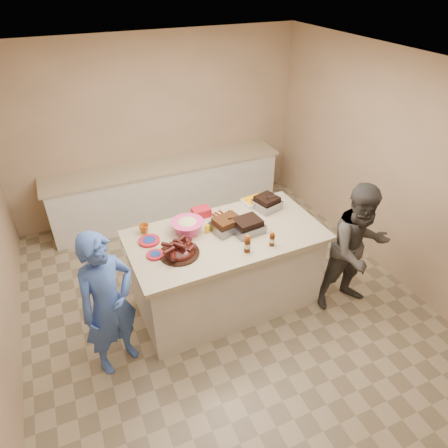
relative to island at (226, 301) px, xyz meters
name	(u,v)px	position (x,y,z in m)	size (l,w,h in m)	color
room	(223,303)	(-0.04, -0.03, 0.00)	(4.50, 5.00, 2.70)	tan
back_counter	(167,190)	(-0.04, 2.17, 0.45)	(3.60, 0.64, 0.90)	silver
island	(226,301)	(0.00, 0.00, 0.00)	(2.11, 1.11, 1.00)	silver
rib_platter	(179,254)	(-0.57, -0.13, 1.00)	(0.41, 0.41, 0.16)	#3F0F0C
pulled_pork_tray	(227,230)	(0.04, 0.06, 1.00)	(0.33, 0.25, 0.10)	#47230F
brisket_tray	(247,231)	(0.23, -0.05, 1.00)	(0.32, 0.27, 0.10)	black
roasting_pan	(266,208)	(0.66, 0.29, 1.00)	(0.27, 0.27, 0.11)	gray
coleslaw_bowl	(188,232)	(-0.37, 0.19, 1.00)	(0.36, 0.36, 0.24)	#E13B80
sausage_plate	(226,220)	(0.11, 0.25, 1.00)	(0.31, 0.31, 0.05)	silver
mac_cheese_dish	(254,203)	(0.58, 0.45, 1.00)	(0.27, 0.20, 0.07)	#FFB505
bbq_bottle_a	(247,251)	(0.07, -0.37, 1.00)	(0.07, 0.07, 0.20)	#3C1907
bbq_bottle_b	(272,245)	(0.35, -0.38, 1.00)	(0.06, 0.06, 0.17)	#3C1907
mustard_bottle	(207,232)	(-0.17, 0.11, 1.00)	(0.05, 0.05, 0.12)	#FDC700
sauce_bowl	(216,222)	(-0.01, 0.26, 1.00)	(0.13, 0.04, 0.13)	silver
plate_stack_large	(149,242)	(-0.80, 0.20, 1.00)	(0.22, 0.22, 0.03)	#AB1521
plate_stack_small	(155,256)	(-0.80, -0.06, 1.00)	(0.18, 0.18, 0.02)	#AB1521
plastic_cup	(145,233)	(-0.80, 0.38, 1.00)	(0.11, 0.10, 0.11)	#AA5814
basket_stack	(201,216)	(-0.11, 0.45, 1.00)	(0.20, 0.15, 0.10)	#AB1521
guest_blue	(121,359)	(-1.35, -0.33, 0.00)	(0.58, 1.59, 0.38)	#3C61BC
guest_gray	(346,300)	(1.35, -0.58, 0.00)	(0.77, 1.58, 0.60)	#4B4743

